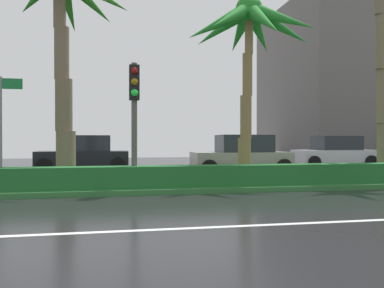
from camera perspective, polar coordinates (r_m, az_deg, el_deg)
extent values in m
cube|color=black|center=(13.61, -19.73, -5.91)|extent=(90.00, 42.00, 0.10)
cube|color=#2D6B33|center=(12.61, -20.42, -5.85)|extent=(85.50, 4.00, 0.15)
cube|color=#1E6028|center=(11.20, -21.59, -4.71)|extent=(76.50, 0.70, 0.60)
cylinder|color=brown|center=(12.58, -17.88, -1.86)|extent=(0.58, 0.58, 1.60)
cylinder|color=brown|center=(12.68, -18.16, 5.40)|extent=(0.51, 0.51, 1.60)
cylinder|color=brown|center=(12.98, -18.44, 12.43)|extent=(0.44, 0.44, 1.60)
cylinder|color=brown|center=(13.47, -18.72, 19.04)|extent=(0.37, 0.37, 1.60)
cone|color=#297120|center=(14.44, -17.63, 18.80)|extent=(0.86, 2.32, 1.76)
cylinder|color=brown|center=(13.20, 7.63, -2.14)|extent=(0.43, 0.43, 1.41)
cylinder|color=brown|center=(13.27, 7.85, 3.98)|extent=(0.38, 0.38, 1.41)
cylinder|color=brown|center=(13.48, 8.07, 9.97)|extent=(0.33, 0.33, 1.41)
cylinder|color=brown|center=(13.84, 8.29, 15.71)|extent=(0.28, 0.28, 1.41)
sphere|color=#227928|center=(14.07, 8.30, 18.88)|extent=(0.90, 0.90, 0.90)
cone|color=#227928|center=(14.18, 12.52, 16.39)|extent=(2.37, 0.78, 1.60)
cone|color=#227928|center=(14.88, 9.68, 15.80)|extent=(1.90, 2.19, 1.52)
cone|color=#227928|center=(14.91, 6.99, 15.91)|extent=(0.63, 2.38, 1.46)
cone|color=#227928|center=(14.48, 4.40, 16.52)|extent=(1.98, 2.16, 1.40)
cone|color=#227928|center=(13.63, 3.94, 17.11)|extent=(2.35, 0.61, 1.58)
cone|color=#227928|center=(13.06, 5.86, 17.92)|extent=(2.15, 1.94, 1.56)
cone|color=#227928|center=(13.04, 10.25, 17.41)|extent=(0.81, 2.31, 1.75)
cone|color=#227928|center=(13.65, 12.81, 17.44)|extent=(2.23, 1.89, 1.43)
cylinder|color=brown|center=(15.62, 26.09, 6.25)|extent=(0.48, 0.48, 1.93)
cylinder|color=brown|center=(15.86, 25.88, 13.23)|extent=(0.41, 0.41, 1.93)
cylinder|color=#4C4C47|center=(11.03, -8.40, 2.71)|extent=(0.16, 0.16, 3.47)
cube|color=black|center=(11.14, -8.41, 8.82)|extent=(0.28, 0.32, 0.96)
sphere|color=maroon|center=(11.02, -8.37, 10.49)|extent=(0.20, 0.20, 0.20)
sphere|color=#7F600F|center=(10.97, -8.37, 8.95)|extent=(0.20, 0.20, 0.20)
sphere|color=#1EEA3F|center=(10.93, -8.37, 7.39)|extent=(0.20, 0.20, 0.20)
cylinder|color=slate|center=(11.51, -26.11, 1.39)|extent=(0.08, 0.08, 3.00)
cube|color=#146B2D|center=(11.60, -26.13, 7.92)|extent=(1.10, 0.03, 0.28)
cube|color=black|center=(19.71, -15.57, -2.04)|extent=(4.30, 1.76, 0.72)
cube|color=#1E2328|center=(19.68, -15.14, 0.11)|extent=(2.30, 1.58, 0.76)
cylinder|color=black|center=(19.04, -20.75, -2.93)|extent=(0.68, 0.22, 0.68)
cylinder|color=black|center=(20.81, -19.91, -2.64)|extent=(0.68, 0.22, 0.68)
cylinder|color=black|center=(18.77, -10.75, -2.95)|extent=(0.68, 0.22, 0.68)
cylinder|color=black|center=(20.56, -10.78, -2.65)|extent=(0.68, 0.22, 0.68)
cube|color=gray|center=(17.49, 7.12, -2.34)|extent=(4.30, 1.76, 0.72)
cube|color=#1E2328|center=(17.52, 7.59, 0.08)|extent=(2.30, 1.58, 0.76)
cylinder|color=black|center=(16.19, 2.55, -3.49)|extent=(0.68, 0.22, 0.68)
cylinder|color=black|center=(17.94, 1.20, -3.10)|extent=(0.68, 0.22, 0.68)
cylinder|color=black|center=(17.26, 13.27, -3.25)|extent=(0.68, 0.22, 0.68)
cylinder|color=black|center=(18.92, 11.02, -2.93)|extent=(0.68, 0.22, 0.68)
cube|color=silver|center=(22.90, 19.95, -1.71)|extent=(4.30, 1.76, 0.72)
cube|color=#1E2328|center=(22.96, 20.27, 0.15)|extent=(2.30, 1.58, 0.76)
cylinder|color=black|center=(21.31, 17.38, -2.56)|extent=(0.68, 0.22, 0.68)
cylinder|color=black|center=(22.91, 15.24, -2.35)|extent=(0.68, 0.22, 0.68)
cylinder|color=black|center=(23.06, 24.62, -2.35)|extent=(0.68, 0.22, 0.68)
cylinder|color=black|center=(24.55, 22.17, -2.18)|extent=(0.68, 0.22, 0.68)
cube|color=#605B59|center=(40.94, 23.02, 8.09)|extent=(15.44, 13.23, 13.83)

